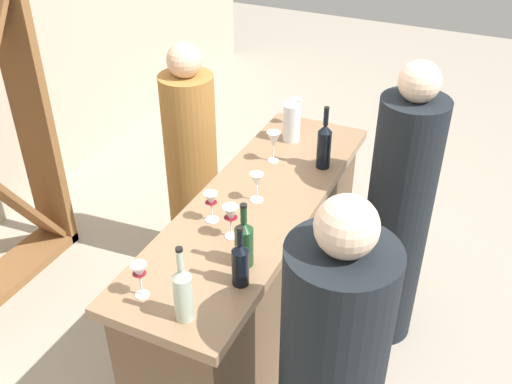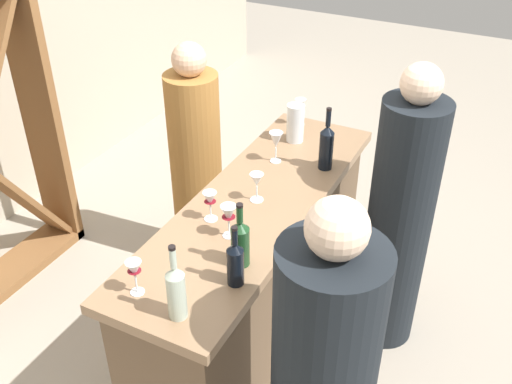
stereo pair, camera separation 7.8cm
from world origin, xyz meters
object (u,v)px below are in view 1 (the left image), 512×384
Objects in this scene: wine_bottle_center_olive_green at (244,242)px; person_right_guest at (192,169)px; wine_bottle_second_right_near_black at (324,145)px; wine_glass_near_left at (231,216)px; water_pitcher at (292,122)px; wine_glass_far_center at (139,273)px; wine_bottle_leftmost_clear_pale at (183,292)px; wine_bottle_second_left_near_black at (240,263)px; wine_glass_near_right at (274,141)px; wine_glass_far_left at (211,201)px; wine_glass_far_right at (296,106)px; wine_glass_near_center at (258,182)px; person_left_guest at (397,221)px.

person_right_guest reaches higher than wine_bottle_center_olive_green.
wine_bottle_second_right_near_black reaches higher than wine_glass_near_left.
water_pitcher reaches higher than wine_glass_near_left.
wine_glass_far_center is 0.71× the size of water_pitcher.
wine_bottle_center_olive_green is at bearing -167.99° from water_pitcher.
wine_bottle_center_olive_green is at bearing -10.11° from wine_bottle_leftmost_clear_pale.
wine_bottle_second_left_near_black reaches higher than water_pitcher.
person_right_guest is at bearing 78.24° from wine_glass_near_right.
wine_glass_far_left is 0.99m from person_right_guest.
wine_bottle_leftmost_clear_pale is 2.23× the size of wine_glass_far_left.
wine_bottle_second_right_near_black is (1.24, -0.10, 0.01)m from wine_bottle_leftmost_clear_pale.
wine_bottle_leftmost_clear_pale is 0.28m from wine_bottle_second_left_near_black.
person_right_guest is at bearing 40.44° from wine_glass_near_left.
wine_glass_near_left is (0.25, 0.17, 0.01)m from wine_bottle_second_left_near_black.
wine_glass_far_left is at bearing 155.66° from wine_bottle_second_right_near_black.
wine_bottle_second_left_near_black is 0.31m from wine_glass_near_left.
wine_bottle_leftmost_clear_pale is 1.51× the size of water_pitcher.
wine_bottle_center_olive_green is 1.37× the size of water_pitcher.
wine_bottle_second_right_near_black is (0.87, -0.03, 0.02)m from wine_bottle_center_olive_green.
wine_glass_far_right is at bearing 15.04° from water_pitcher.
wine_glass_near_center is 0.64m from water_pitcher.
wine_glass_near_left is 0.97m from person_left_guest.
person_right_guest is at bearing 103.10° from water_pitcher.
wine_bottle_leftmost_clear_pale is at bearing -172.56° from wine_glass_near_left.
wine_glass_near_left is 1.03× the size of wine_glass_far_center.
person_left_guest is at bearing -39.81° from wine_glass_near_left.
wine_glass_far_left is at bearing 152.57° from wine_glass_near_center.
person_right_guest is (0.07, 0.85, -0.40)m from wine_bottle_second_right_near_black.
wine_glass_far_center is at bearing -179.84° from wine_glass_far_right.
person_left_guest reaches higher than wine_bottle_leftmost_clear_pale.
wine_glass_near_right is at bearing -173.12° from wine_glass_far_right.
water_pitcher is (0.63, 0.08, 0.00)m from wine_glass_near_center.
wine_glass_near_right is at bearing 15.87° from wine_bottle_second_left_near_black.
wine_glass_near_right is 1.04× the size of wine_glass_far_right.
person_left_guest reaches higher than wine_glass_near_left.
person_left_guest is at bearing -87.44° from wine_glass_near_right.
person_left_guest is at bearing -23.57° from wine_bottle_second_left_near_black.
wine_glass_far_center is 0.10× the size of person_left_guest.
person_left_guest is at bearing -56.23° from wine_glass_near_center.
wine_bottle_center_olive_green is at bearing 177.89° from wine_bottle_second_right_near_black.
person_left_guest reaches higher than wine_bottle_second_right_near_black.
wine_bottle_center_olive_green is at bearing 62.54° from person_left_guest.
wine_bottle_center_olive_green is 0.18× the size of person_left_guest.
person_right_guest reaches higher than wine_bottle_second_right_near_black.
wine_glass_near_center is 0.89× the size of wine_glass_far_right.
person_left_guest is (1.19, -0.73, -0.31)m from wine_glass_far_center.
wine_bottle_center_olive_green is at bearing 18.95° from wine_bottle_second_left_near_black.
wine_glass_near_center is (0.45, 0.15, -0.01)m from wine_bottle_center_olive_green.
person_right_guest reaches higher than water_pitcher.
wine_bottle_center_olive_green is 1.87× the size of wine_glass_near_left.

